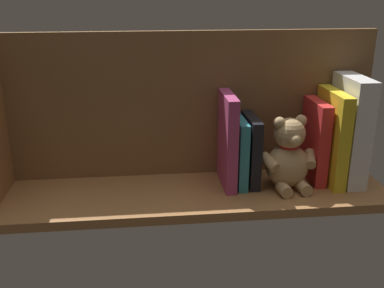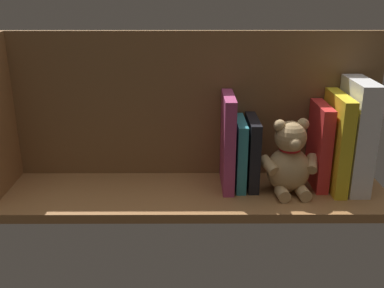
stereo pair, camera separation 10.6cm
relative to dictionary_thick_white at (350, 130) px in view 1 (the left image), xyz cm
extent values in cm
cube|color=#9E6B3D|center=(39.50, 1.77, -14.42)|extent=(95.20, 25.78, 2.20)
cube|color=brown|center=(39.50, -8.87, 5.12)|extent=(95.20, 1.50, 36.87)
cube|color=white|center=(0.00, 0.00, 0.00)|extent=(4.95, 15.24, 26.63)
cube|color=yellow|center=(4.57, 0.13, -1.69)|extent=(3.03, 15.71, 23.25)
cube|color=red|center=(8.11, -1.30, -3.06)|extent=(2.89, 12.85, 20.52)
ellipsoid|color=tan|center=(16.14, 2.51, -7.83)|extent=(11.29, 10.31, 10.97)
sphere|color=tan|center=(16.14, 2.51, 0.48)|extent=(7.54, 7.54, 7.54)
sphere|color=tan|center=(13.33, 2.23, 3.31)|extent=(2.91, 2.91, 2.91)
sphere|color=tan|center=(18.96, 2.78, 3.31)|extent=(2.91, 2.91, 2.91)
sphere|color=#DBB77F|center=(15.82, 5.70, -0.09)|extent=(2.91, 2.91, 2.91)
cylinder|color=tan|center=(10.82, 3.36, -5.91)|extent=(3.83, 5.86, 4.06)
cylinder|color=tan|center=(21.19, 4.38, -5.91)|extent=(4.65, 5.97, 4.06)
cylinder|color=tan|center=(13.23, 6.90, -11.86)|extent=(3.30, 4.38, 2.91)
cylinder|color=tan|center=(18.14, 7.39, -11.86)|extent=(3.30, 4.38, 2.91)
torus|color=red|center=(16.14, 2.51, -2.52)|extent=(5.47, 5.47, 0.86)
cube|color=black|center=(24.47, -1.25, -4.78)|extent=(2.55, 12.93, 17.07)
cube|color=teal|center=(27.47, -1.14, -4.95)|extent=(2.30, 13.15, 16.74)
cube|color=#B23F72|center=(30.52, -0.69, -1.84)|extent=(2.64, 14.06, 22.95)
camera|label=1|loc=(50.43, 101.13, 34.50)|focal=42.15mm
camera|label=2|loc=(39.83, 101.73, 34.50)|focal=42.15mm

